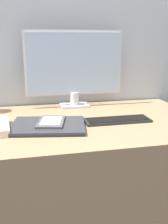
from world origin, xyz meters
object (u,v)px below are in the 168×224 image
object	(u,v)px
monitor	(74,66)
ereader	(51,122)
keyboard	(117,120)
laptop	(48,126)

from	to	relation	value
monitor	ereader	world-z (taller)	monitor
monitor	ereader	distance (m)	0.43
monitor	keyboard	size ratio (longest dim) A/B	1.75
monitor	laptop	distance (m)	0.46
monitor	ereader	size ratio (longest dim) A/B	2.88
laptop	monitor	bearing A→B (deg)	62.68
monitor	keyboard	xyz separation A→B (m)	(0.15, -0.33, -0.23)
keyboard	ereader	size ratio (longest dim) A/B	1.65
keyboard	ereader	bearing A→B (deg)	-178.41
keyboard	laptop	bearing A→B (deg)	-176.32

